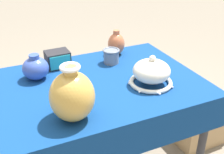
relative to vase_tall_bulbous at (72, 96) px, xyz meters
The scene contains 8 objects.
display_table 0.37m from the vase_tall_bulbous, 50.98° to the left, with size 1.11×0.78×0.75m.
vase_tall_bulbous is the anchor object (origin of this frame).
vase_dome_bell 0.47m from the vase_tall_bulbous, 14.95° to the left, with size 0.23×0.24×0.16m.
mosaic_tile_box 0.54m from the vase_tall_bulbous, 82.19° to the left, with size 0.14×0.12×0.09m.
jar_round_cobalt 0.44m from the vase_tall_bulbous, 99.60° to the left, with size 0.14×0.14×0.14m.
cup_wide_slate 0.59m from the vase_tall_bulbous, 49.92° to the left, with size 0.10×0.10×0.09m.
jar_round_terracotta 0.72m from the vase_tall_bulbous, 50.29° to the left, with size 0.11×0.11×0.16m.
wooden_crate 1.36m from the vase_tall_bulbous, 18.29° to the left, with size 0.41×0.31×0.24m.
Camera 1 is at (-0.45, -1.21, 1.47)m, focal length 45.00 mm.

